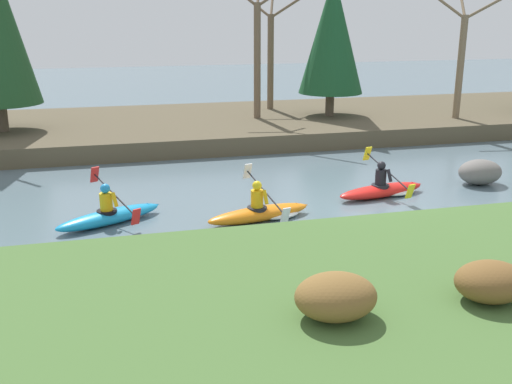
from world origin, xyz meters
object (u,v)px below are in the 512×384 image
object	(u,v)px
kayaker_middle	(263,212)
boulder_midstream	(480,172)
kayaker_lead	(385,189)
kayaker_trailing	(110,215)

from	to	relation	value
kayaker_middle	boulder_midstream	size ratio (longest dim) A/B	2.14
kayaker_lead	kayaker_middle	bearing A→B (deg)	-176.23
kayaker_trailing	kayaker_middle	bearing A→B (deg)	-37.40
kayaker_lead	boulder_midstream	distance (m)	3.28
kayaker_trailing	boulder_midstream	bearing A→B (deg)	-22.78
kayaker_trailing	boulder_midstream	world-z (taller)	kayaker_trailing
kayaker_lead	boulder_midstream	xyz separation A→B (m)	(3.25, 0.42, 0.17)
kayaker_middle	kayaker_lead	bearing A→B (deg)	2.22
kayaker_middle	kayaker_trailing	bearing A→B (deg)	156.36
kayaker_lead	boulder_midstream	world-z (taller)	kayaker_lead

